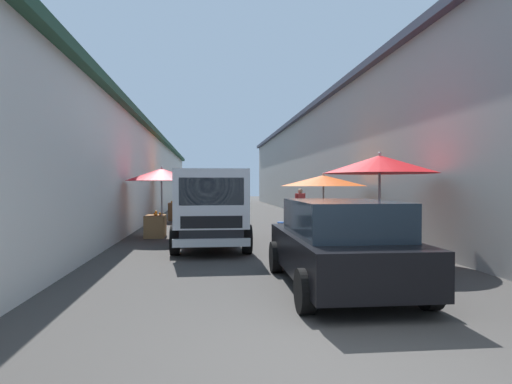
{
  "coord_description": "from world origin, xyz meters",
  "views": [
    {
      "loc": [
        -3.63,
        1.33,
        1.71
      ],
      "look_at": [
        12.14,
        -0.45,
        1.43
      ],
      "focal_mm": 29.7,
      "sensor_mm": 36.0,
      "label": 1
    }
  ],
  "objects_px": {
    "fruit_stall_far_left": "(322,186)",
    "vendor_in_shade": "(300,204)",
    "fruit_stall_mid_lane": "(181,182)",
    "plastic_stool": "(282,225)",
    "fruit_stall_far_right": "(205,186)",
    "fruit_stall_near_right": "(161,183)",
    "vendor_by_crates": "(206,205)",
    "delivery_truck": "(211,210)",
    "hatchback_car": "(340,244)",
    "fruit_stall_near_left": "(381,174)"
  },
  "relations": [
    {
      "from": "fruit_stall_far_left",
      "to": "vendor_in_shade",
      "type": "xyz_separation_m",
      "value": [
        4.81,
        -0.32,
        -0.8
      ]
    },
    {
      "from": "fruit_stall_mid_lane",
      "to": "plastic_stool",
      "type": "distance_m",
      "value": 7.8
    },
    {
      "from": "fruit_stall_far_right",
      "to": "plastic_stool",
      "type": "xyz_separation_m",
      "value": [
        -4.79,
        -2.65,
        -1.33
      ]
    },
    {
      "from": "fruit_stall_near_right",
      "to": "vendor_by_crates",
      "type": "relative_size",
      "value": 1.4
    },
    {
      "from": "delivery_truck",
      "to": "vendor_by_crates",
      "type": "bearing_deg",
      "value": 2.01
    },
    {
      "from": "vendor_in_shade",
      "to": "hatchback_car",
      "type": "bearing_deg",
      "value": 170.77
    },
    {
      "from": "fruit_stall_near_left",
      "to": "fruit_stall_near_right",
      "type": "relative_size",
      "value": 1.11
    },
    {
      "from": "hatchback_car",
      "to": "vendor_in_shade",
      "type": "height_order",
      "value": "vendor_in_shade"
    },
    {
      "from": "fruit_stall_near_right",
      "to": "vendor_in_shade",
      "type": "xyz_separation_m",
      "value": [
        4.36,
        -5.54,
        -0.87
      ]
    },
    {
      "from": "delivery_truck",
      "to": "vendor_by_crates",
      "type": "xyz_separation_m",
      "value": [
        4.68,
        0.16,
        -0.08
      ]
    },
    {
      "from": "fruit_stall_far_right",
      "to": "fruit_stall_far_left",
      "type": "height_order",
      "value": "fruit_stall_far_right"
    },
    {
      "from": "fruit_stall_far_left",
      "to": "delivery_truck",
      "type": "bearing_deg",
      "value": 123.04
    },
    {
      "from": "hatchback_car",
      "to": "delivery_truck",
      "type": "relative_size",
      "value": 0.8
    },
    {
      "from": "hatchback_car",
      "to": "vendor_by_crates",
      "type": "xyz_separation_m",
      "value": [
        8.99,
        2.24,
        0.22
      ]
    },
    {
      "from": "vendor_by_crates",
      "to": "fruit_stall_near_right",
      "type": "bearing_deg",
      "value": 142.53
    },
    {
      "from": "fruit_stall_far_right",
      "to": "hatchback_car",
      "type": "xyz_separation_m",
      "value": [
        -12.27,
        -2.31,
        -0.92
      ]
    },
    {
      "from": "fruit_stall_near_left",
      "to": "fruit_stall_mid_lane",
      "type": "distance_m",
      "value": 12.78
    },
    {
      "from": "fruit_stall_far_right",
      "to": "vendor_by_crates",
      "type": "distance_m",
      "value": 3.35
    },
    {
      "from": "fruit_stall_far_left",
      "to": "plastic_stool",
      "type": "xyz_separation_m",
      "value": [
        0.81,
        1.21,
        -1.35
      ]
    },
    {
      "from": "plastic_stool",
      "to": "fruit_stall_near_right",
      "type": "bearing_deg",
      "value": 95.11
    },
    {
      "from": "fruit_stall_far_left",
      "to": "fruit_stall_mid_lane",
      "type": "height_order",
      "value": "fruit_stall_mid_lane"
    },
    {
      "from": "fruit_stall_mid_lane",
      "to": "vendor_in_shade",
      "type": "height_order",
      "value": "fruit_stall_mid_lane"
    },
    {
      "from": "fruit_stall_mid_lane",
      "to": "hatchback_car",
      "type": "relative_size",
      "value": 0.65
    },
    {
      "from": "fruit_stall_far_left",
      "to": "delivery_truck",
      "type": "relative_size",
      "value": 0.56
    },
    {
      "from": "vendor_in_shade",
      "to": "plastic_stool",
      "type": "distance_m",
      "value": 4.32
    },
    {
      "from": "fruit_stall_near_left",
      "to": "fruit_stall_far_left",
      "type": "distance_m",
      "value": 4.24
    },
    {
      "from": "fruit_stall_near_left",
      "to": "delivery_truck",
      "type": "relative_size",
      "value": 0.52
    },
    {
      "from": "fruit_stall_far_left",
      "to": "plastic_stool",
      "type": "height_order",
      "value": "fruit_stall_far_left"
    },
    {
      "from": "fruit_stall_near_left",
      "to": "hatchback_car",
      "type": "xyz_separation_m",
      "value": [
        -2.44,
        1.73,
        -1.22
      ]
    },
    {
      "from": "fruit_stall_near_left",
      "to": "fruit_stall_far_left",
      "type": "relative_size",
      "value": 0.92
    },
    {
      "from": "fruit_stall_mid_lane",
      "to": "plastic_stool",
      "type": "xyz_separation_m",
      "value": [
        -6.63,
        -3.82,
        -1.54
      ]
    },
    {
      "from": "fruit_stall_far_left",
      "to": "vendor_in_shade",
      "type": "bearing_deg",
      "value": -3.83
    },
    {
      "from": "fruit_stall_mid_lane",
      "to": "vendor_by_crates",
      "type": "distance_m",
      "value": 5.34
    },
    {
      "from": "fruit_stall_far_right",
      "to": "vendor_by_crates",
      "type": "relative_size",
      "value": 1.67
    },
    {
      "from": "delivery_truck",
      "to": "vendor_by_crates",
      "type": "height_order",
      "value": "delivery_truck"
    },
    {
      "from": "fruit_stall_far_right",
      "to": "plastic_stool",
      "type": "height_order",
      "value": "fruit_stall_far_right"
    },
    {
      "from": "fruit_stall_far_right",
      "to": "fruit_stall_near_right",
      "type": "distance_m",
      "value": 5.33
    },
    {
      "from": "vendor_by_crates",
      "to": "fruit_stall_mid_lane",
      "type": "bearing_deg",
      "value": 13.67
    },
    {
      "from": "vendor_by_crates",
      "to": "vendor_in_shade",
      "type": "height_order",
      "value": "vendor_by_crates"
    },
    {
      "from": "fruit_stall_near_left",
      "to": "vendor_by_crates",
      "type": "bearing_deg",
      "value": 31.26
    },
    {
      "from": "fruit_stall_far_left",
      "to": "hatchback_car",
      "type": "relative_size",
      "value": 0.71
    },
    {
      "from": "fruit_stall_far_right",
      "to": "fruit_stall_far_left",
      "type": "xyz_separation_m",
      "value": [
        -5.6,
        -3.86,
        0.01
      ]
    },
    {
      "from": "fruit_stall_far_left",
      "to": "hatchback_car",
      "type": "bearing_deg",
      "value": 166.96
    },
    {
      "from": "fruit_stall_near_right",
      "to": "fruit_stall_mid_lane",
      "type": "distance_m",
      "value": 6.99
    },
    {
      "from": "fruit_stall_far_right",
      "to": "fruit_stall_far_left",
      "type": "distance_m",
      "value": 6.8
    },
    {
      "from": "fruit_stall_far_right",
      "to": "delivery_truck",
      "type": "bearing_deg",
      "value": -178.31
    },
    {
      "from": "fruit_stall_mid_lane",
      "to": "hatchback_car",
      "type": "distance_m",
      "value": 14.58
    },
    {
      "from": "hatchback_car",
      "to": "fruit_stall_far_right",
      "type": "bearing_deg",
      "value": 10.67
    },
    {
      "from": "fruit_stall_near_right",
      "to": "delivery_truck",
      "type": "relative_size",
      "value": 0.47
    },
    {
      "from": "hatchback_car",
      "to": "delivery_truck",
      "type": "xyz_separation_m",
      "value": [
        4.31,
        2.08,
        0.3
      ]
    }
  ]
}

